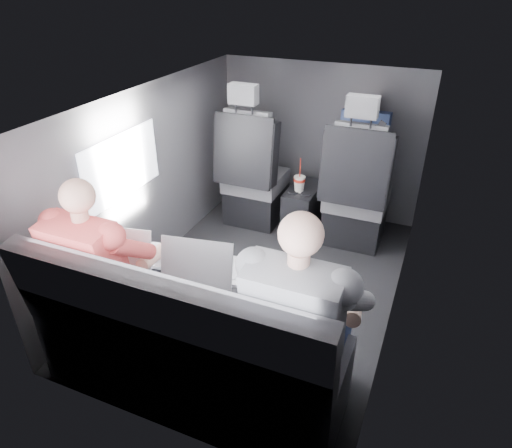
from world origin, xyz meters
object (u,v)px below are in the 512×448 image
at_px(laptop_white, 135,252).
at_px(passenger_rear_right, 302,321).
at_px(laptop_silver, 207,266).
at_px(front_seat_right, 356,199).
at_px(rear_bench, 187,351).
at_px(passenger_rear_left, 109,270).
at_px(soda_cup, 299,183).
at_px(laptop_black, 305,292).
at_px(passenger_front_right, 362,147).
at_px(front_seat_left, 253,181).
at_px(center_console, 303,209).

relative_size(laptop_white, passenger_rear_right, 0.30).
bearing_deg(laptop_silver, front_seat_right, 73.47).
relative_size(rear_bench, passenger_rear_left, 1.35).
relative_size(soda_cup, laptop_white, 0.80).
distance_m(front_seat_right, passenger_rear_left, 2.06).
bearing_deg(soda_cup, laptop_black, -71.04).
bearing_deg(front_seat_right, laptop_black, -87.47).
distance_m(soda_cup, passenger_front_right, 0.59).
xyz_separation_m(laptop_black, passenger_front_right, (-0.11, 1.86, 0.11)).
bearing_deg(laptop_silver, laptop_white, -176.95).
relative_size(front_seat_right, laptop_silver, 3.03).
relative_size(front_seat_left, soda_cup, 4.33).
height_order(front_seat_left, rear_bench, front_seat_left).
height_order(rear_bench, soda_cup, rear_bench).
xyz_separation_m(soda_cup, laptop_silver, (-0.01, -1.56, 0.16)).
height_order(front_seat_right, soda_cup, front_seat_right).
bearing_deg(front_seat_right, soda_cup, -174.08).
height_order(laptop_silver, passenger_rear_left, passenger_rear_left).
distance_m(passenger_rear_right, passenger_front_right, 2.07).
distance_m(front_seat_left, passenger_rear_left, 1.82).
bearing_deg(front_seat_right, front_seat_left, 180.00).
relative_size(laptop_white, laptop_silver, 0.87).
relative_size(front_seat_right, passenger_rear_right, 1.03).
relative_size(laptop_white, passenger_rear_left, 0.31).
relative_size(front_seat_left, front_seat_right, 1.00).
relative_size(front_seat_left, passenger_rear_left, 1.07).
height_order(front_seat_left, laptop_white, front_seat_left).
height_order(laptop_silver, passenger_rear_right, passenger_rear_right).
relative_size(center_console, rear_bench, 0.30).
bearing_deg(laptop_white, center_console, 74.25).
relative_size(rear_bench, laptop_black, 4.03).
bearing_deg(front_seat_right, laptop_white, -119.49).
xyz_separation_m(center_console, soda_cup, (-0.01, -0.09, 0.27)).
distance_m(front_seat_right, passenger_rear_right, 1.83).
distance_m(laptop_silver, passenger_rear_left, 0.53).
bearing_deg(rear_bench, laptop_black, 29.72).
bearing_deg(laptop_white, front_seat_left, 89.29).
bearing_deg(rear_bench, front_seat_left, 103.31).
distance_m(front_seat_right, passenger_front_right, 0.43).
distance_m(front_seat_right, laptop_white, 1.88).
distance_m(passenger_rear_left, passenger_rear_right, 1.09).
height_order(laptop_black, passenger_rear_right, passenger_rear_right).
bearing_deg(laptop_silver, soda_cup, 89.55).
bearing_deg(soda_cup, center_console, 81.19).
height_order(laptop_silver, passenger_front_right, passenger_front_right).
xyz_separation_m(center_console, passenger_rear_right, (0.57, -1.85, 0.43)).
relative_size(center_console, soda_cup, 1.64).
bearing_deg(center_console, rear_bench, -90.00).
bearing_deg(laptop_silver, rear_bench, -85.04).
relative_size(laptop_silver, laptop_black, 1.05).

